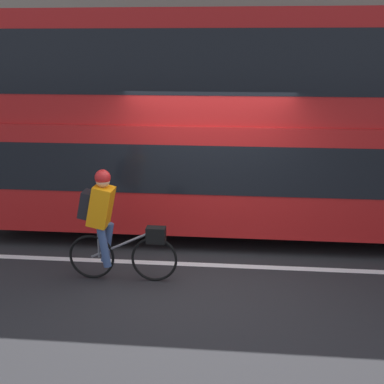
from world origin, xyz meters
name	(u,v)px	position (x,y,z in m)	size (l,w,h in m)	color
ground_plane	(205,272)	(0.00, 0.00, 0.00)	(80.00, 80.00, 0.00)	#232326
road_center_line	(206,265)	(0.00, 0.24, 0.00)	(50.00, 0.14, 0.01)	silver
sidewalk_curb	(222,183)	(0.00, 4.93, 0.06)	(60.00, 2.52, 0.12)	gray
bus	(294,115)	(1.33, 1.95, 2.03)	(10.46, 2.59, 3.67)	black
cyclist_on_bike	(109,221)	(-1.27, -0.38, 0.85)	(1.52, 0.32, 1.56)	black
trash_bin	(235,161)	(0.29, 4.81, 0.61)	(0.48, 0.48, 0.98)	#262628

